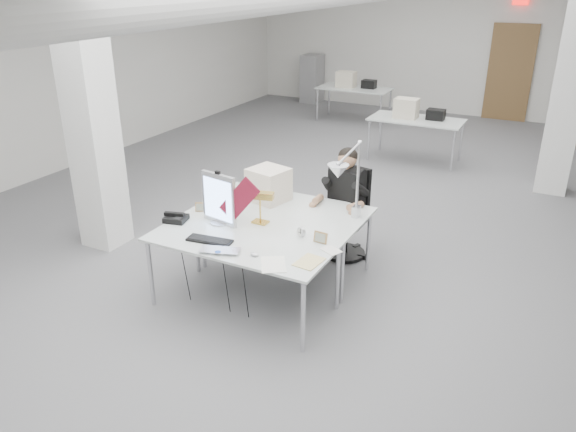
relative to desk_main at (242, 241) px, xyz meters
name	(u,v)px	position (x,y,z in m)	size (l,w,h in m)	color
room_shell	(350,93)	(0.04, 2.63, 0.95)	(10.04, 14.04, 3.24)	#5A5A5D
desk_main	(242,241)	(0.00, 0.00, 0.00)	(1.80, 0.90, 0.03)	silver
desk_second	(285,208)	(0.00, 0.90, 0.00)	(1.80, 0.90, 0.03)	silver
bg_desk_a	(417,120)	(0.20, 5.50, 0.00)	(1.60, 0.80, 0.03)	silver
bg_desk_b	(354,88)	(-1.80, 7.70, 0.00)	(1.60, 0.80, 0.03)	silver
filing_cabinet	(312,79)	(-3.50, 9.15, -0.14)	(0.45, 0.55, 1.20)	gray
office_chair	(346,217)	(0.48, 1.51, -0.24)	(0.49, 0.49, 1.00)	black
seated_person	(346,186)	(0.48, 1.46, 0.16)	(0.46, 0.57, 0.85)	black
monitor	(219,199)	(-0.40, 0.23, 0.28)	(0.43, 0.04, 0.53)	silver
pennant	(239,200)	(-0.14, 0.19, 0.33)	(0.49, 0.01, 0.20)	maroon
keyboard	(210,240)	(-0.25, -0.18, 0.02)	(0.44, 0.15, 0.02)	black
laptop	(218,253)	(-0.03, -0.38, 0.03)	(0.37, 0.24, 0.03)	silver
mouse	(255,254)	(0.28, -0.24, 0.03)	(0.08, 0.05, 0.03)	silver
bankers_lamp	(260,206)	(-0.04, 0.42, 0.19)	(0.32, 0.13, 0.36)	#B88E39
desk_phone	(176,219)	(-0.83, 0.06, 0.04)	(0.22, 0.20, 0.05)	black
picture_frame_left	(201,207)	(-0.75, 0.39, 0.06)	(0.13, 0.01, 0.10)	tan
picture_frame_right	(321,237)	(0.70, 0.28, 0.07)	(0.14, 0.01, 0.11)	tan
desk_clock	(301,232)	(0.47, 0.32, 0.06)	(0.10, 0.10, 0.03)	silver
paper_stack_a	(273,264)	(0.51, -0.31, 0.02)	(0.21, 0.31, 0.01)	white
paper_stack_b	(309,262)	(0.77, -0.13, 0.02)	(0.20, 0.27, 0.01)	#DCC783
paper_stack_c	(331,250)	(0.85, 0.17, 0.02)	(0.19, 0.13, 0.01)	silver
beige_monitor	(269,185)	(-0.26, 1.00, 0.20)	(0.39, 0.37, 0.37)	beige
architect_lamp	(349,179)	(0.78, 0.76, 0.51)	(0.27, 0.78, 1.00)	silver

